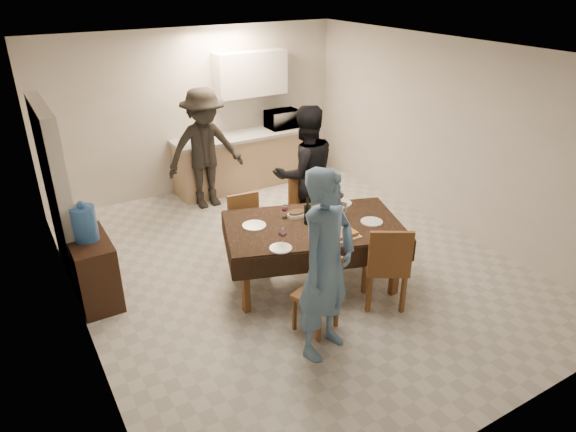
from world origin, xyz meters
name	(u,v)px	position (x,y,z in m)	size (l,w,h in m)	color
floor	(292,264)	(0.00, 0.00, 0.00)	(5.00, 6.00, 0.02)	#BBBAB6
ceiling	(293,52)	(0.00, 0.00, 2.60)	(5.00, 6.00, 0.02)	white
wall_back	(197,112)	(0.00, 3.00, 1.30)	(5.00, 0.02, 2.60)	beige
wall_front	(512,297)	(0.00, -3.00, 1.30)	(5.00, 0.02, 2.60)	beige
wall_left	(64,216)	(-2.50, 0.00, 1.30)	(0.02, 6.00, 2.60)	beige
wall_right	(447,136)	(2.50, 0.00, 1.30)	(0.02, 6.00, 2.60)	beige
stub_partition	(58,195)	(-2.42, 1.20, 1.05)	(0.15, 1.40, 2.10)	beige
kitchen_base_cabinet	(241,162)	(0.60, 2.68, 0.43)	(2.20, 0.60, 0.86)	tan
kitchen_worktop	(240,136)	(0.60, 2.68, 0.89)	(2.24, 0.64, 0.05)	#A7A7A2
upper_cabinet	(250,74)	(0.90, 2.82, 1.85)	(1.20, 0.34, 0.70)	silver
dining_table	(313,227)	(0.00, -0.46, 0.74)	(2.24, 1.73, 0.77)	black
chair_near_left	(321,290)	(-0.45, -1.29, 0.51)	(0.49, 0.50, 0.45)	brown
chair_near_right	(392,259)	(0.45, -1.30, 0.61)	(0.62, 0.65, 0.54)	brown
chair_far_left	(252,228)	(-0.45, 0.21, 0.55)	(0.45, 0.45, 0.48)	brown
chair_far_right	(314,210)	(0.45, 0.20, 0.58)	(0.43, 0.43, 0.51)	brown
console	(93,270)	(-2.28, 0.48, 0.38)	(0.41, 0.83, 0.77)	black
water_jug	(85,224)	(-2.28, 0.48, 0.96)	(0.25, 0.25, 0.38)	#356CB9
wine_bottle	(307,211)	(-0.05, -0.41, 0.93)	(0.08, 0.08, 0.31)	black
water_pitcher	(341,212)	(0.35, -0.51, 0.87)	(0.12, 0.12, 0.19)	white
savoury_tart	(340,234)	(0.10, -0.84, 0.80)	(0.38, 0.29, 0.05)	#B28634
salad_bowl	(326,210)	(0.30, -0.28, 0.81)	(0.18, 0.18, 0.07)	white
mushroom_dish	(297,214)	(-0.05, -0.18, 0.79)	(0.22, 0.22, 0.04)	white
wine_glass_a	(282,237)	(-0.55, -0.71, 0.88)	(0.09, 0.09, 0.21)	white
wine_glass_b	(340,198)	(0.55, -0.21, 0.87)	(0.09, 0.09, 0.20)	white
wine_glass_c	(285,211)	(-0.20, -0.16, 0.86)	(0.08, 0.08, 0.17)	white
plate_near_left	(281,248)	(-0.60, -0.76, 0.78)	(0.24, 0.24, 0.01)	white
plate_near_right	(372,222)	(0.60, -0.76, 0.78)	(0.25, 0.25, 0.01)	white
plate_far_left	(254,225)	(-0.60, -0.16, 0.78)	(0.27, 0.27, 0.02)	white
plate_far_right	(341,203)	(0.60, -0.16, 0.78)	(0.27, 0.27, 0.02)	white
microwave	(283,119)	(1.42, 2.68, 1.06)	(0.55, 0.37, 0.30)	silver
person_near	(326,266)	(-0.55, -1.51, 0.94)	(0.69, 0.45, 1.89)	#587DA5
person_far	(305,174)	(0.55, 0.59, 0.92)	(0.90, 0.70, 1.85)	black
person_kitchen	(205,149)	(-0.20, 2.23, 0.92)	(1.19, 0.69, 1.85)	black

